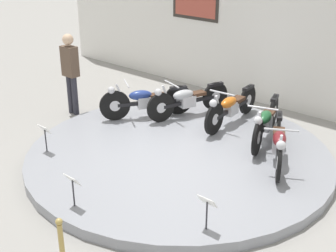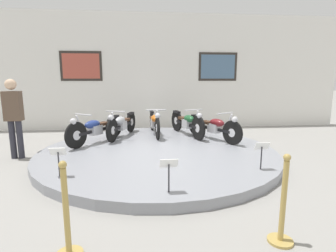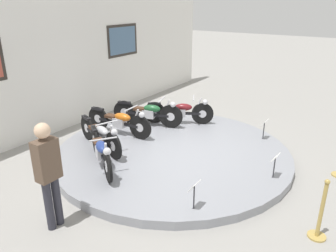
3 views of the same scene
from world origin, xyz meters
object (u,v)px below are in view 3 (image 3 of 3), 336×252
(motorcycle_maroon, at_px, (180,111))
(stanchion_post_left_of_entry, at_px, (320,219))
(motorcycle_green, at_px, (149,112))
(motorcycle_silver, at_px, (100,134))
(info_placard_front_left, at_px, (194,189))
(info_placard_front_right, at_px, (264,125))
(motorcycle_orange, at_px, (120,121))
(visitor_standing, at_px, (48,170))
(info_placard_front_centre, at_px, (275,161))
(motorcycle_blue, at_px, (101,150))

(motorcycle_maroon, distance_m, stanchion_post_left_of_entry, 4.97)
(motorcycle_green, bearing_deg, stanchion_post_left_of_entry, -113.36)
(motorcycle_silver, distance_m, motorcycle_green, 1.86)
(motorcycle_green, bearing_deg, motorcycle_silver, -179.95)
(motorcycle_silver, relative_size, info_placard_front_left, 3.68)
(info_placard_front_right, bearing_deg, motorcycle_maroon, 95.50)
(info_placard_front_right, bearing_deg, motorcycle_orange, 118.95)
(info_placard_front_right, distance_m, visitor_standing, 5.30)
(info_placard_front_centre, distance_m, stanchion_post_left_of_entry, 1.57)
(motorcycle_silver, bearing_deg, visitor_standing, -152.21)
(motorcycle_blue, xyz_separation_m, stanchion_post_left_of_entry, (0.40, -4.18, -0.21))
(visitor_standing, relative_size, stanchion_post_left_of_entry, 1.75)
(motorcycle_silver, relative_size, info_placard_front_centre, 3.68)
(stanchion_post_left_of_entry, bearing_deg, info_placard_front_centre, 42.55)
(motorcycle_maroon, bearing_deg, motorcycle_blue, 179.94)
(motorcycle_maroon, relative_size, info_placard_front_left, 3.39)
(motorcycle_orange, height_order, info_placard_front_left, motorcycle_orange)
(motorcycle_blue, xyz_separation_m, visitor_standing, (-1.67, -0.58, 0.47))
(motorcycle_blue, distance_m, info_placard_front_left, 2.34)
(motorcycle_silver, height_order, motorcycle_green, motorcycle_green)
(motorcycle_maroon, height_order, info_placard_front_right, motorcycle_maroon)
(info_placard_front_centre, height_order, stanchion_post_left_of_entry, stanchion_post_left_of_entry)
(info_placard_front_right, bearing_deg, visitor_standing, 160.62)
(motorcycle_silver, xyz_separation_m, motorcycle_maroon, (2.48, -0.63, -0.00))
(motorcycle_maroon, xyz_separation_m, info_placard_front_right, (0.22, -2.33, -0.01))
(motorcycle_silver, bearing_deg, info_placard_front_centre, -76.05)
(visitor_standing, height_order, stanchion_post_left_of_entry, visitor_standing)
(info_placard_front_right, bearing_deg, info_placard_front_centre, -155.75)
(motorcycle_silver, xyz_separation_m, motorcycle_orange, (0.94, 0.24, 0.00))
(motorcycle_green, relative_size, info_placard_front_centre, 3.76)
(info_placard_front_left, height_order, stanchion_post_left_of_entry, stanchion_post_left_of_entry)
(info_placard_front_left, distance_m, stanchion_post_left_of_entry, 1.96)
(motorcycle_orange, distance_m, info_placard_front_right, 3.65)
(motorcycle_blue, distance_m, visitor_standing, 1.82)
(motorcycle_blue, height_order, motorcycle_silver, motorcycle_blue)
(motorcycle_maroon, height_order, visitor_standing, visitor_standing)
(motorcycle_orange, relative_size, visitor_standing, 1.10)
(motorcycle_maroon, xyz_separation_m, info_placard_front_centre, (-1.55, -3.12, -0.01))
(motorcycle_green, relative_size, motorcycle_maroon, 1.11)
(info_placard_front_centre, xyz_separation_m, info_placard_front_right, (1.77, 0.80, 0.00))
(motorcycle_orange, relative_size, info_placard_front_left, 3.85)
(info_placard_front_right, xyz_separation_m, stanchion_post_left_of_entry, (-2.91, -1.85, -0.20))
(motorcycle_orange, xyz_separation_m, info_placard_front_centre, (-0.00, -3.99, -0.01))
(visitor_standing, bearing_deg, motorcycle_blue, 19.06)
(motorcycle_green, distance_m, stanchion_post_left_of_entry, 5.24)
(info_placard_front_centre, bearing_deg, motorcycle_blue, 116.34)
(stanchion_post_left_of_entry, bearing_deg, motorcycle_green, 66.64)
(stanchion_post_left_of_entry, bearing_deg, info_placard_front_right, 32.38)
(info_placard_front_left, height_order, visitor_standing, visitor_standing)
(motorcycle_orange, bearing_deg, info_placard_front_right, -61.05)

